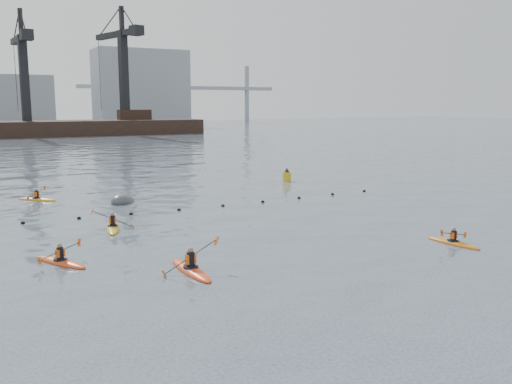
% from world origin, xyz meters
% --- Properties ---
extents(ground, '(400.00, 400.00, 0.00)m').
position_xyz_m(ground, '(0.00, 0.00, 0.00)').
color(ground, '#34424B').
rests_on(ground, ground).
extents(float_line, '(33.24, 0.73, 0.24)m').
position_xyz_m(float_line, '(-0.50, 22.53, 0.03)').
color(float_line, black).
rests_on(float_line, ground).
extents(barge_pier, '(72.00, 19.30, 29.50)m').
position_xyz_m(barge_pier, '(-0.22, 110.00, 1.89)').
color(barge_pier, black).
rests_on(barge_pier, ground).
extents(skyline, '(141.00, 28.00, 22.00)m').
position_xyz_m(skyline, '(2.23, 150.27, 9.25)').
color(skyline, gray).
rests_on(skyline, ground).
extents(kayaker_0, '(2.48, 3.57, 1.43)m').
position_xyz_m(kayaker_0, '(-2.81, 10.20, 0.11)').
color(kayaker_0, '#DA4214').
rests_on(kayaker_0, ground).
extents(kayaker_2, '(2.06, 3.01, 0.99)m').
position_xyz_m(kayaker_2, '(-7.25, 13.77, 0.10)').
color(kayaker_2, '#D04213').
rests_on(kayaker_2, ground).
extents(kayaker_3, '(2.21, 3.27, 1.27)m').
position_xyz_m(kayaker_3, '(-3.84, 19.13, 0.10)').
color(kayaker_3, gold).
rests_on(kayaker_3, ground).
extents(kayaker_4, '(1.93, 2.92, 0.94)m').
position_xyz_m(kayaker_4, '(9.83, 8.43, 0.09)').
color(kayaker_4, '#BF6412').
rests_on(kayaker_4, ground).
extents(kayaker_5, '(2.60, 2.40, 0.99)m').
position_xyz_m(kayaker_5, '(-6.49, 30.34, 0.09)').
color(kayaker_5, orange).
rests_on(kayaker_5, ground).
extents(mooring_buoy, '(2.62, 2.84, 1.62)m').
position_xyz_m(mooring_buoy, '(-1.42, 26.72, 0.00)').
color(mooring_buoy, '#3A3C3F').
rests_on(mooring_buoy, ground).
extents(nav_buoy, '(0.72, 0.72, 1.31)m').
position_xyz_m(nav_buoy, '(13.68, 30.34, 0.40)').
color(nav_buoy, gold).
rests_on(nav_buoy, ground).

